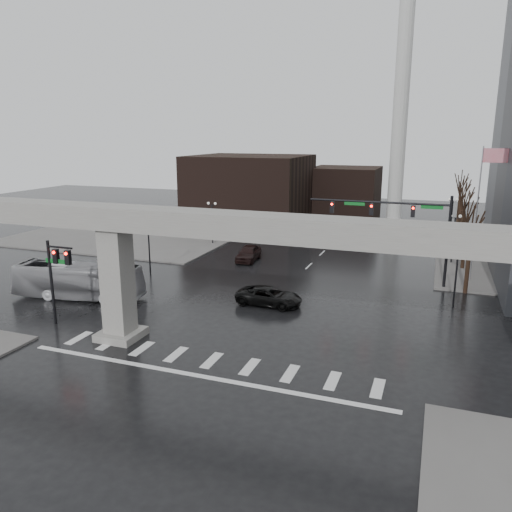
{
  "coord_description": "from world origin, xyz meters",
  "views": [
    {
      "loc": [
        11.8,
        -25.51,
        13.01
      ],
      "look_at": [
        -0.16,
        6.96,
        4.5
      ],
      "focal_mm": 35.0,
      "sensor_mm": 36.0,
      "label": 1
    }
  ],
  "objects_px": {
    "signal_mast_arm": "(403,219)",
    "city_bus": "(78,280)",
    "pickup_truck": "(269,296)",
    "far_car": "(248,253)"
  },
  "relations": [
    {
      "from": "pickup_truck",
      "to": "signal_mast_arm",
      "type": "bearing_deg",
      "value": -41.73
    },
    {
      "from": "signal_mast_arm",
      "to": "pickup_truck",
      "type": "xyz_separation_m",
      "value": [
        -8.97,
        -9.37,
        -5.11
      ]
    },
    {
      "from": "far_car",
      "to": "city_bus",
      "type": "bearing_deg",
      "value": -123.05
    },
    {
      "from": "signal_mast_arm",
      "to": "far_car",
      "type": "distance_m",
      "value": 16.62
    },
    {
      "from": "pickup_truck",
      "to": "city_bus",
      "type": "bearing_deg",
      "value": 105.74
    },
    {
      "from": "signal_mast_arm",
      "to": "pickup_truck",
      "type": "relative_size",
      "value": 2.35
    },
    {
      "from": "signal_mast_arm",
      "to": "city_bus",
      "type": "distance_m",
      "value": 27.71
    },
    {
      "from": "signal_mast_arm",
      "to": "city_bus",
      "type": "relative_size",
      "value": 1.14
    },
    {
      "from": "pickup_truck",
      "to": "city_bus",
      "type": "xyz_separation_m",
      "value": [
        -15.08,
        -3.68,
        0.77
      ]
    },
    {
      "from": "signal_mast_arm",
      "to": "pickup_truck",
      "type": "height_order",
      "value": "signal_mast_arm"
    }
  ]
}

